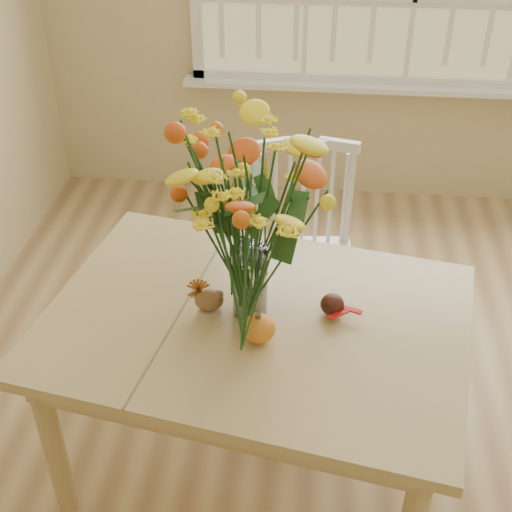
# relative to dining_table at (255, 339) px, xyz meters

# --- Properties ---
(dining_table) EXTENTS (1.45, 1.15, 0.70)m
(dining_table) POSITION_rel_dining_table_xyz_m (0.00, 0.00, 0.00)
(dining_table) COLOR tan
(dining_table) RESTS_ON floor
(windsor_chair) EXTENTS (0.45, 0.44, 0.91)m
(windsor_chair) POSITION_rel_dining_table_xyz_m (0.12, 0.71, -0.10)
(windsor_chair) COLOR white
(windsor_chair) RESTS_ON floor
(flower_vase) EXTENTS (0.51, 0.51, 0.60)m
(flower_vase) POSITION_rel_dining_table_xyz_m (-0.02, 0.03, 0.45)
(flower_vase) COLOR white
(flower_vase) RESTS_ON dining_table
(pumpkin) EXTENTS (0.11, 0.11, 0.08)m
(pumpkin) POSITION_rel_dining_table_xyz_m (0.02, -0.10, 0.13)
(pumpkin) COLOR #CA5E17
(pumpkin) RESTS_ON dining_table
(turkey_figurine) EXTENTS (0.10, 0.08, 0.11)m
(turkey_figurine) POSITION_rel_dining_table_xyz_m (-0.15, 0.01, 0.14)
(turkey_figurine) COLOR #CCB78C
(turkey_figurine) RESTS_ON dining_table
(dark_gourd) EXTENTS (0.12, 0.08, 0.07)m
(dark_gourd) POSITION_rel_dining_table_xyz_m (0.24, 0.04, 0.13)
(dark_gourd) COLOR #38160F
(dark_gourd) RESTS_ON dining_table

